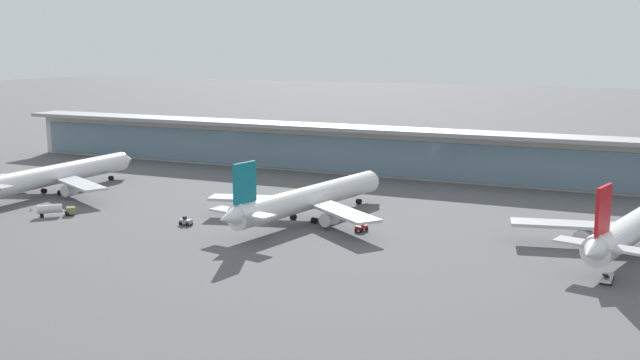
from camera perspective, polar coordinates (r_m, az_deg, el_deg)
The scene contains 10 objects.
ground_plane at distance 174.31m, azimuth -1.89°, elevation -3.22°, with size 1200.00×1200.00×0.00m, color #515154.
airliner_left_stand at distance 219.32m, azimuth -19.46°, elevation 0.39°, with size 47.86×62.18×16.57m.
airliner_centre_stand at distance 175.06m, azimuth -0.94°, elevation -1.41°, with size 46.92×61.84×16.57m.
airliner_right_stand at distance 162.03m, azimuth 22.90°, elevation -3.20°, with size 46.49×61.49×16.57m.
service_truck_under_wing_white at distance 140.15m, azimuth 20.97°, elevation -6.97°, with size 2.14×6.86×2.70m.
service_truck_mid_apron_olive at distance 190.71m, azimuth -19.52°, elevation -2.11°, with size 7.58×7.77×2.95m.
service_truck_on_taxiway_red at distance 165.90m, azimuth 3.17°, elevation -3.62°, with size 2.50×3.24×2.05m.
service_truck_at_far_stand_grey at distance 173.86m, azimuth -10.16°, elevation -3.12°, with size 2.95×1.87×2.05m.
terminal_building at distance 234.37m, azimuth 5.32°, elevation 2.20°, with size 277.21×12.80×15.20m.
safety_cone_alpha at distance 199.09m, azimuth -21.12°, elevation -2.12°, with size 0.62×0.62×0.70m.
Camera 1 is at (74.11, -152.40, 40.80)m, focal length 42.12 mm.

